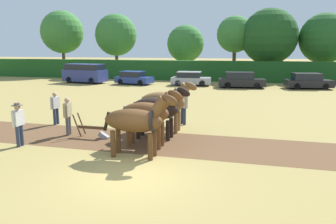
{
  "coord_description": "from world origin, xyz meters",
  "views": [
    {
      "loc": [
        3.46,
        -8.71,
        3.82
      ],
      "look_at": [
        -0.07,
        4.77,
        1.1
      ],
      "focal_mm": 35.0,
      "sensor_mm": 36.0,
      "label": 1
    }
  ],
  "objects_px": {
    "farmer_at_plow": "(68,113)",
    "parked_car_center": "(241,80)",
    "plow": "(95,131)",
    "parked_van": "(85,73)",
    "parked_car_left": "(134,78)",
    "draft_horse_lead_right": "(148,113)",
    "farmer_onlooker_left": "(18,121)",
    "tree_center": "(235,34)",
    "tree_far_left": "(62,32)",
    "draft_horse_lead_left": "(137,121)",
    "tree_left": "(116,35)",
    "farmer_onlooker_right": "(55,106)",
    "tree_center_left": "(186,44)",
    "farmer_beside_team": "(183,104)",
    "parked_car_center_left": "(190,79)",
    "tree_center_right": "(270,37)",
    "draft_horse_trail_right": "(165,102)",
    "draft_horse_trail_left": "(157,109)",
    "tree_right": "(325,38)",
    "parked_car_center_right": "(308,81)"
  },
  "relations": [
    {
      "from": "farmer_at_plow",
      "to": "parked_car_center",
      "type": "height_order",
      "value": "farmer_at_plow"
    },
    {
      "from": "plow",
      "to": "farmer_at_plow",
      "type": "relative_size",
      "value": 0.94
    },
    {
      "from": "parked_van",
      "to": "parked_car_left",
      "type": "xyz_separation_m",
      "value": [
        5.8,
        -0.01,
        -0.41
      ]
    },
    {
      "from": "draft_horse_lead_right",
      "to": "farmer_onlooker_left",
      "type": "relative_size",
      "value": 1.49
    },
    {
      "from": "tree_center",
      "to": "tree_far_left",
      "type": "bearing_deg",
      "value": -178.89
    },
    {
      "from": "farmer_onlooker_left",
      "to": "draft_horse_lead_left",
      "type": "bearing_deg",
      "value": -0.6
    },
    {
      "from": "plow",
      "to": "tree_left",
      "type": "bearing_deg",
      "value": 111.75
    },
    {
      "from": "tree_left",
      "to": "farmer_at_plow",
      "type": "distance_m",
      "value": 32.34
    },
    {
      "from": "farmer_onlooker_left",
      "to": "parked_car_left",
      "type": "xyz_separation_m",
      "value": [
        -3.67,
        22.55,
        -0.35
      ]
    },
    {
      "from": "farmer_onlooker_right",
      "to": "parked_car_left",
      "type": "relative_size",
      "value": 0.39
    },
    {
      "from": "tree_center_left",
      "to": "farmer_beside_team",
      "type": "xyz_separation_m",
      "value": [
        5.81,
        -28.52,
        -3.36
      ]
    },
    {
      "from": "farmer_onlooker_right",
      "to": "parked_car_center_left",
      "type": "relative_size",
      "value": 0.4
    },
    {
      "from": "draft_horse_lead_right",
      "to": "plow",
      "type": "height_order",
      "value": "draft_horse_lead_right"
    },
    {
      "from": "tree_center",
      "to": "farmer_at_plow",
      "type": "xyz_separation_m",
      "value": [
        -5.4,
        -29.61,
        -4.52
      ]
    },
    {
      "from": "tree_center_right",
      "to": "parked_van",
      "type": "bearing_deg",
      "value": -156.39
    },
    {
      "from": "draft_horse_trail_right",
      "to": "draft_horse_lead_right",
      "type": "bearing_deg",
      "value": -89.96
    },
    {
      "from": "tree_center_left",
      "to": "draft_horse_trail_left",
      "type": "distance_m",
      "value": 31.96
    },
    {
      "from": "tree_right",
      "to": "parked_car_center",
      "type": "height_order",
      "value": "tree_right"
    },
    {
      "from": "tree_far_left",
      "to": "tree_left",
      "type": "height_order",
      "value": "tree_far_left"
    },
    {
      "from": "parked_car_center",
      "to": "farmer_onlooker_right",
      "type": "bearing_deg",
      "value": -122.16
    },
    {
      "from": "draft_horse_lead_right",
      "to": "parked_car_left",
      "type": "xyz_separation_m",
      "value": [
        -8.58,
        21.3,
        -0.66
      ]
    },
    {
      "from": "parked_car_left",
      "to": "parked_car_center",
      "type": "distance_m",
      "value": 11.3
    },
    {
      "from": "draft_horse_trail_left",
      "to": "parked_car_center_left",
      "type": "height_order",
      "value": "draft_horse_trail_left"
    },
    {
      "from": "farmer_at_plow",
      "to": "farmer_beside_team",
      "type": "bearing_deg",
      "value": 28.2
    },
    {
      "from": "tree_center_left",
      "to": "tree_center",
      "type": "bearing_deg",
      "value": -18.67
    },
    {
      "from": "tree_right",
      "to": "farmer_at_plow",
      "type": "height_order",
      "value": "tree_right"
    },
    {
      "from": "parked_car_left",
      "to": "tree_right",
      "type": "bearing_deg",
      "value": 35.03
    },
    {
      "from": "farmer_at_plow",
      "to": "parked_car_left",
      "type": "bearing_deg",
      "value": 94.28
    },
    {
      "from": "draft_horse_trail_left",
      "to": "parked_car_center",
      "type": "xyz_separation_m",
      "value": [
        2.71,
        19.77,
        -0.56
      ]
    },
    {
      "from": "tree_right",
      "to": "parked_car_left",
      "type": "distance_m",
      "value": 22.74
    },
    {
      "from": "draft_horse_lead_left",
      "to": "farmer_at_plow",
      "type": "distance_m",
      "value": 4.49
    },
    {
      "from": "farmer_beside_team",
      "to": "tree_center_right",
      "type": "bearing_deg",
      "value": 31.55
    },
    {
      "from": "parked_car_center_left",
      "to": "tree_center_left",
      "type": "bearing_deg",
      "value": 101.51
    },
    {
      "from": "tree_center_right",
      "to": "parked_car_center_right",
      "type": "relative_size",
      "value": 1.9
    },
    {
      "from": "draft_horse_trail_left",
      "to": "draft_horse_trail_right",
      "type": "relative_size",
      "value": 0.96
    },
    {
      "from": "farmer_beside_team",
      "to": "parked_car_center",
      "type": "distance_m",
      "value": 17.07
    },
    {
      "from": "tree_center",
      "to": "draft_horse_lead_left",
      "type": "distance_m",
      "value": 31.96
    },
    {
      "from": "tree_far_left",
      "to": "farmer_at_plow",
      "type": "distance_m",
      "value": 34.82
    },
    {
      "from": "tree_left",
      "to": "parked_car_center",
      "type": "height_order",
      "value": "tree_left"
    },
    {
      "from": "plow",
      "to": "farmer_at_plow",
      "type": "bearing_deg",
      "value": 174.8
    },
    {
      "from": "tree_center_right",
      "to": "farmer_beside_team",
      "type": "bearing_deg",
      "value": -100.87
    },
    {
      "from": "tree_center",
      "to": "tree_right",
      "type": "relative_size",
      "value": 0.99
    },
    {
      "from": "tree_center_left",
      "to": "parked_van",
      "type": "bearing_deg",
      "value": -128.81
    },
    {
      "from": "farmer_at_plow",
      "to": "farmer_onlooker_left",
      "type": "relative_size",
      "value": 0.97
    },
    {
      "from": "tree_center_right",
      "to": "parked_car_center_left",
      "type": "bearing_deg",
      "value": -134.42
    },
    {
      "from": "tree_right",
      "to": "parked_van",
      "type": "relative_size",
      "value": 1.54
    },
    {
      "from": "tree_center_left",
      "to": "parked_car_center_right",
      "type": "height_order",
      "value": "tree_center_left"
    },
    {
      "from": "tree_left",
      "to": "plow",
      "type": "xyz_separation_m",
      "value": [
        12.03,
        -30.3,
        -5.29
      ]
    },
    {
      "from": "draft_horse_trail_right",
      "to": "parked_van",
      "type": "bearing_deg",
      "value": 127.57
    },
    {
      "from": "tree_center",
      "to": "parked_car_left",
      "type": "relative_size",
      "value": 1.85
    }
  ]
}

